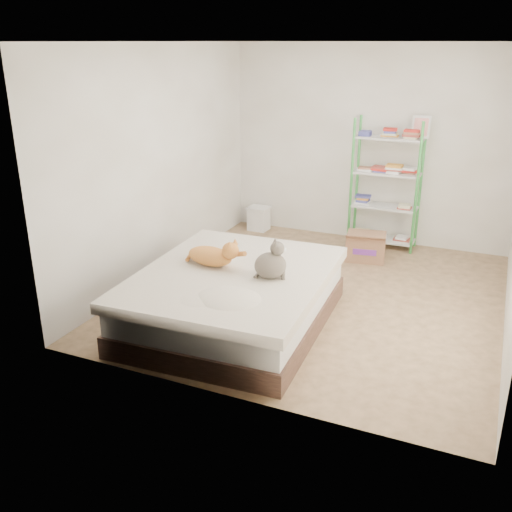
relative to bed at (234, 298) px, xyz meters
The scene contains 7 objects.
room 1.51m from the bed, 61.22° to the left, with size 3.81×4.21×2.61m.
bed is the anchor object (origin of this frame).
orange_cat 0.49m from the bed, 165.21° to the left, with size 0.57×0.31×0.23m, color orange, non-canonical shape.
grey_cat 0.59m from the bed, ahead, with size 0.26×0.32×0.36m, color gray, non-canonical shape.
shelf_unit 3.04m from the bed, 73.55° to the left, with size 0.92×0.36×1.74m.
cardboard_box 2.38m from the bed, 71.42° to the left, with size 0.54×0.53×0.39m.
white_bin 2.99m from the bed, 108.76° to the left, with size 0.31×0.28×0.35m.
Camera 1 is at (1.67, -5.49, 2.60)m, focal length 40.00 mm.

